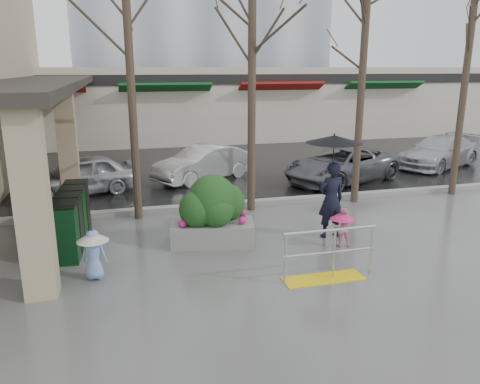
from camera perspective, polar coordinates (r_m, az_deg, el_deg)
name	(u,v)px	position (r m, az deg, el deg)	size (l,w,h in m)	color
ground	(243,262)	(10.04, 0.39, -8.51)	(120.00, 120.00, 0.00)	#51514F
street_asphalt	(156,130)	(31.24, -10.19, 7.39)	(120.00, 36.00, 0.01)	black
curb	(208,206)	(13.69, -3.95, -1.73)	(120.00, 0.30, 0.15)	gray
canopy_slab	(39,79)	(17.07, -23.32, 12.53)	(2.80, 18.00, 0.25)	#2D2823
pillar_front	(33,202)	(8.82, -23.96, -1.13)	(0.55, 0.55, 3.50)	tan
pillar_back	(68,144)	(15.14, -20.27, 5.50)	(0.55, 0.55, 3.50)	tan
storefront_row	(196,103)	(27.29, -5.40, 10.73)	(34.00, 6.74, 4.00)	beige
handrail	(327,261)	(9.29, 10.56, -8.25)	(1.90, 0.50, 1.03)	yellow
tree_west	(127,22)	(12.55, -13.58, 19.54)	(3.20, 3.20, 6.80)	#382B21
tree_midwest	(252,18)	(13.06, 1.50, 20.39)	(3.20, 3.20, 7.00)	#382B21
tree_mideast	(365,36)	(14.29, 14.98, 17.94)	(3.20, 3.20, 6.50)	#382B21
tree_east	(472,19)	(16.31, 26.48, 18.36)	(3.20, 3.20, 7.20)	#382B21
woman	(332,178)	(11.26, 11.16, 1.64)	(1.33, 1.33, 2.53)	black
child_pink	(342,223)	(10.97, 12.33, -3.77)	(0.57, 0.57, 0.92)	pink
child_blue	(93,249)	(9.49, -17.43, -6.66)	(0.62, 0.62, 1.01)	#7896D6
planter	(213,211)	(10.82, -3.35, -2.33)	(2.04, 1.29, 1.65)	slate
news_boxes	(72,219)	(11.31, -19.79, -3.10)	(0.70, 2.40, 1.32)	#0C3417
car_a	(79,175)	(15.91, -18.99, 1.92)	(1.49, 3.70, 1.26)	#B1B1B6
car_b	(204,163)	(17.06, -4.47, 3.53)	(1.33, 3.82, 1.26)	silver
car_c	(342,165)	(17.13, 12.30, 3.28)	(2.09, 4.53, 1.26)	slate
car_d	(439,152)	(21.00, 23.10, 4.54)	(1.77, 4.34, 1.26)	#BABABF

